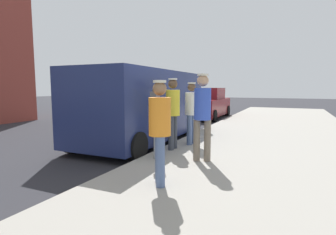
# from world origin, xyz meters

# --- Properties ---
(ground_plane) EXTENTS (80.00, 80.00, 0.00)m
(ground_plane) POSITION_xyz_m (0.00, 0.00, 0.00)
(ground_plane) COLOR #2D2D33
(sidewalk_slab) EXTENTS (5.00, 32.00, 0.15)m
(sidewalk_slab) POSITION_xyz_m (3.50, 0.00, 0.07)
(sidewalk_slab) COLOR #9E998E
(sidewalk_slab) RESTS_ON ground
(parking_meter_near) EXTENTS (0.14, 0.18, 1.52)m
(parking_meter_near) POSITION_xyz_m (1.35, -0.76, 1.18)
(parking_meter_near) COLOR gray
(parking_meter_near) RESTS_ON sidewalk_slab
(pedestrian_in_blue) EXTENTS (0.35, 0.34, 1.79)m
(pedestrian_in_blue) POSITION_xyz_m (2.30, -0.49, 1.18)
(pedestrian_in_blue) COLOR #726656
(pedestrian_in_blue) RESTS_ON sidewalk_slab
(pedestrian_in_white) EXTENTS (0.34, 0.36, 1.65)m
(pedestrian_in_white) POSITION_xyz_m (1.53, 0.97, 1.09)
(pedestrian_in_white) COLOR #4C608C
(pedestrian_in_white) RESTS_ON sidewalk_slab
(pedestrian_in_yellow) EXTENTS (0.34, 0.36, 1.73)m
(pedestrian_in_yellow) POSITION_xyz_m (1.32, 0.22, 1.15)
(pedestrian_in_yellow) COLOR #383D47
(pedestrian_in_yellow) RESTS_ON sidewalk_slab
(pedestrian_in_orange) EXTENTS (0.34, 0.34, 1.62)m
(pedestrian_in_orange) POSITION_xyz_m (2.12, -2.07, 1.07)
(pedestrian_in_orange) COLOR #4C608C
(pedestrian_in_orange) RESTS_ON sidewalk_slab
(parked_van) EXTENTS (2.18, 5.23, 2.15)m
(parked_van) POSITION_xyz_m (-0.15, 1.37, 1.15)
(parked_van) COLOR navy
(parked_van) RESTS_ON ground
(parked_sedan_ahead) EXTENTS (2.03, 4.44, 1.65)m
(parked_sedan_ahead) POSITION_xyz_m (-0.36, 8.55, 0.75)
(parked_sedan_ahead) COLOR maroon
(parked_sedan_ahead) RESTS_ON ground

